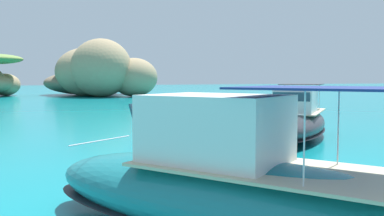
# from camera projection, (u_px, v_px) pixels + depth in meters

# --- Properties ---
(islet_large) EXTENTS (22.74, 28.63, 10.35)m
(islet_large) POSITION_uv_depth(u_px,v_px,m) (96.00, 75.00, 79.01)
(islet_large) COLOR #756651
(islet_large) RESTS_ON ground
(motorboat_teal) EXTENTS (8.47, 9.95, 3.17)m
(motorboat_teal) POSITION_uv_depth(u_px,v_px,m) (235.00, 191.00, 8.62)
(motorboat_teal) COLOR #19727A
(motorboat_teal) RESTS_ON ground
(motorboat_charcoal) EXTENTS (8.63, 8.96, 3.00)m
(motorboat_charcoal) POSITION_uv_depth(u_px,v_px,m) (297.00, 122.00, 22.80)
(motorboat_charcoal) COLOR #2D2D33
(motorboat_charcoal) RESTS_ON ground
(dinghy_tender) EXTENTS (2.79, 2.30, 0.58)m
(dinghy_tender) POSITION_uv_depth(u_px,v_px,m) (205.00, 155.00, 16.91)
(dinghy_tender) COLOR #B2B2B2
(dinghy_tender) RESTS_ON ground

